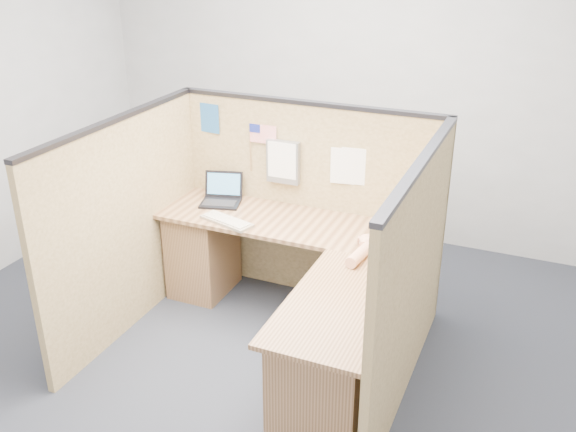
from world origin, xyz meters
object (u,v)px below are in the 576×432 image
at_px(keyboard, 227,221).
at_px(mouse, 367,242).
at_px(laptop, 224,195).
at_px(l_desk, 294,294).

xyz_separation_m(keyboard, mouse, (1.02, 0.04, 0.01)).
bearing_deg(laptop, mouse, -28.93).
xyz_separation_m(l_desk, mouse, (0.42, 0.23, 0.36)).
bearing_deg(mouse, keyboard, -177.66).
distance_m(laptop, mouse, 1.25).
relative_size(l_desk, laptop, 5.56).
xyz_separation_m(l_desk, keyboard, (-0.60, 0.19, 0.35)).
relative_size(keyboard, mouse, 3.80).
bearing_deg(keyboard, mouse, 18.41).
bearing_deg(laptop, keyboard, -74.48).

